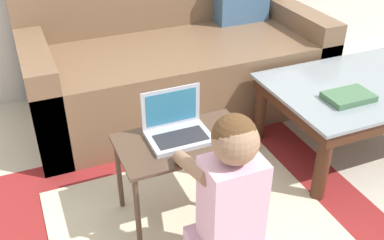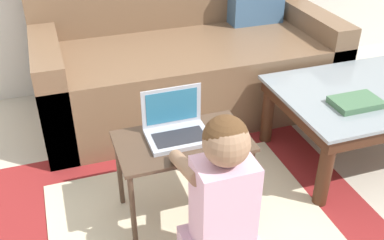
% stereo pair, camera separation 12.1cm
% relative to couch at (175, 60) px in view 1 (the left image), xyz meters
% --- Properties ---
extents(ground_plane, '(16.00, 16.00, 0.00)m').
position_rel_couch_xyz_m(ground_plane, '(-0.23, -1.01, -0.32)').
color(ground_plane, beige).
extents(area_rug, '(1.75, 1.66, 0.01)m').
position_rel_couch_xyz_m(area_rug, '(-0.35, -1.22, -0.31)').
color(area_rug, maroon).
rests_on(area_rug, ground_plane).
extents(couch, '(1.86, 0.90, 0.93)m').
position_rel_couch_xyz_m(couch, '(0.00, 0.00, 0.00)').
color(couch, brown).
rests_on(couch, ground_plane).
extents(coffee_table, '(1.00, 0.69, 0.41)m').
position_rel_couch_xyz_m(coffee_table, '(0.75, -0.89, 0.03)').
color(coffee_table, gray).
rests_on(coffee_table, ground_plane).
extents(laptop_desk, '(0.58, 0.34, 0.42)m').
position_rel_couch_xyz_m(laptop_desk, '(-0.35, -1.02, 0.04)').
color(laptop_desk, '#4C3828').
rests_on(laptop_desk, ground_plane).
extents(laptop, '(0.27, 0.20, 0.21)m').
position_rel_couch_xyz_m(laptop, '(-0.36, -0.98, 0.13)').
color(laptop, '#B7BCC6').
rests_on(laptop, laptop_desk).
extents(computer_mouse, '(0.06, 0.10, 0.04)m').
position_rel_couch_xyz_m(computer_mouse, '(-0.17, -1.05, 0.12)').
color(computer_mouse, '#234CB2').
rests_on(computer_mouse, laptop_desk).
extents(person_seated, '(0.29, 0.41, 0.75)m').
position_rel_couch_xyz_m(person_seated, '(-0.32, -1.41, 0.03)').
color(person_seated, '#E5B2CC').
rests_on(person_seated, ground_plane).
extents(book_on_table, '(0.24, 0.16, 0.03)m').
position_rel_couch_xyz_m(book_on_table, '(0.55, -1.00, 0.11)').
color(book_on_table, '#47704C').
rests_on(book_on_table, coffee_table).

